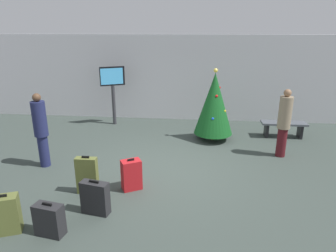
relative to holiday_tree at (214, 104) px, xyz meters
name	(u,v)px	position (x,y,z in m)	size (l,w,h in m)	color
ground_plane	(165,168)	(-1.21, -2.09, -1.11)	(16.00, 16.00, 0.00)	#38423D
back_wall	(178,78)	(-1.21, 2.13, 0.39)	(16.00, 0.20, 3.00)	silver
holiday_tree	(214,104)	(0.00, 0.00, 0.00)	(1.13, 1.13, 2.13)	#4C3319
flight_info_kiosk	(113,85)	(-3.35, 1.21, 0.27)	(0.77, 0.45, 1.99)	#333338
waiting_bench	(284,126)	(2.16, 0.43, -0.75)	(1.34, 0.44, 0.48)	#4C5159
traveller_0	(284,122)	(1.72, -1.06, -0.17)	(0.45, 0.45, 1.78)	#4C1419
traveller_1	(41,129)	(-4.13, -2.26, -0.15)	(0.37, 0.37, 1.80)	#1E234C
suitcase_0	(95,198)	(-2.25, -4.05, -0.80)	(0.54, 0.30, 0.65)	#232326
suitcase_1	(5,215)	(-3.52, -4.73, -0.78)	(0.51, 0.40, 0.69)	#59602D
suitcase_2	(49,220)	(-2.78, -4.71, -0.84)	(0.50, 0.31, 0.58)	#232326
suitcase_3	(87,175)	(-2.63, -3.38, -0.72)	(0.43, 0.17, 0.81)	#59602D
suitcase_4	(131,175)	(-1.79, -3.13, -0.79)	(0.47, 0.41, 0.68)	#B2191E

